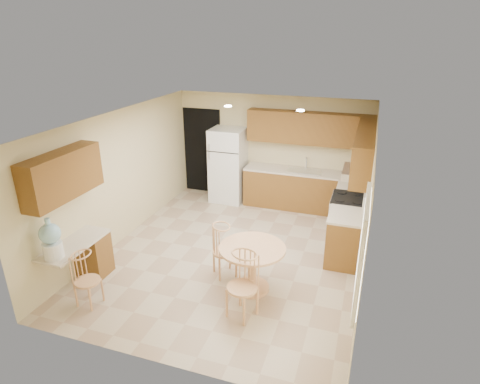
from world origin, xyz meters
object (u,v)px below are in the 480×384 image
(chair_table_a, at_px, (223,248))
(chair_table_b, at_px, (240,284))
(dining_table, at_px, (252,262))
(chair_desk, at_px, (83,278))
(refrigerator, at_px, (228,165))
(stove, at_px, (347,219))
(water_crock, at_px, (51,240))

(chair_table_a, distance_m, chair_table_b, 1.09)
(dining_table, xyz_separation_m, chair_table_b, (0.05, -0.74, 0.11))
(chair_desk, bearing_deg, refrigerator, 176.43)
(refrigerator, distance_m, stove, 3.15)
(stove, bearing_deg, dining_table, -121.28)
(stove, bearing_deg, chair_desk, -136.47)
(stove, height_order, chair_table_b, stove)
(chair_desk, bearing_deg, water_crock, -86.22)
(stove, distance_m, chair_table_b, 3.10)
(chair_table_b, bearing_deg, chair_desk, 31.21)
(chair_table_b, bearing_deg, refrigerator, -48.20)
(refrigerator, height_order, chair_table_a, refrigerator)
(chair_table_a, height_order, chair_table_b, chair_table_b)
(stove, height_order, chair_table_a, stove)
(water_crock, bearing_deg, stove, 40.06)
(stove, bearing_deg, chair_table_a, -133.30)
(refrigerator, height_order, chair_desk, refrigerator)
(chair_table_a, relative_size, water_crock, 1.48)
(chair_table_b, height_order, chair_desk, chair_table_b)
(chair_table_a, bearing_deg, dining_table, 32.84)
(chair_table_b, bearing_deg, stove, -93.60)
(stove, xyz_separation_m, water_crock, (-3.92, -3.30, 0.58))
(dining_table, bearing_deg, refrigerator, 115.73)
(stove, relative_size, chair_desk, 1.30)
(chair_desk, xyz_separation_m, water_crock, (-0.45, 0.00, 0.54))
(chair_table_b, distance_m, water_crock, 2.77)
(chair_desk, relative_size, water_crock, 1.35)
(chair_table_b, xyz_separation_m, chair_desk, (-2.25, -0.46, -0.09))
(refrigerator, relative_size, chair_table_b, 1.76)
(stove, relative_size, water_crock, 1.75)
(chair_desk, distance_m, water_crock, 0.70)
(refrigerator, bearing_deg, dining_table, -64.27)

